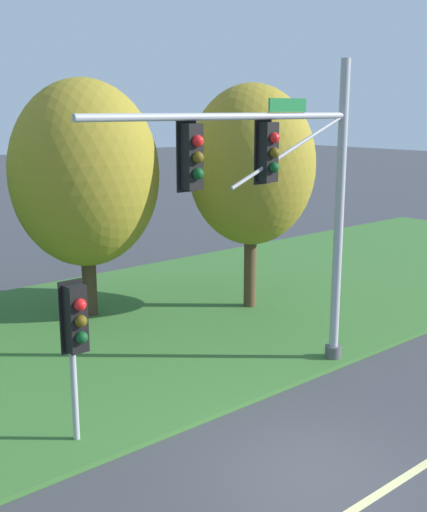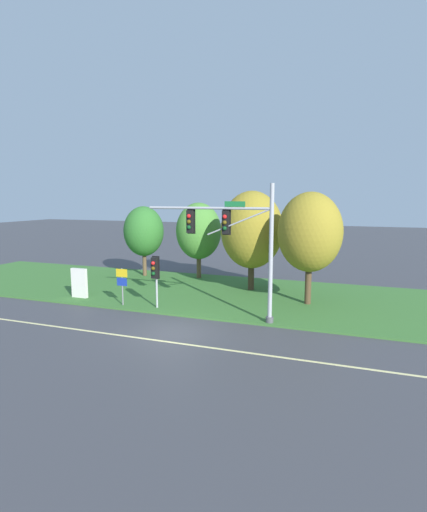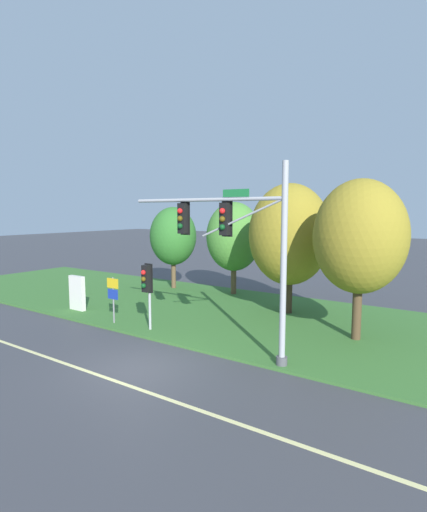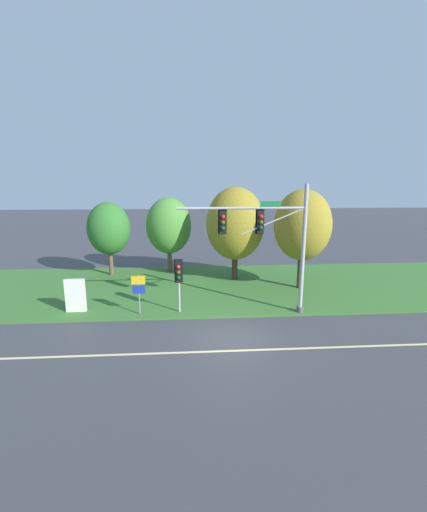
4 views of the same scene
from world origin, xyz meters
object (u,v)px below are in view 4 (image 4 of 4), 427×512
object	(u,v)px
tree_nearest_road	(109,229)
tree_behind_signpost	(235,224)
info_kiosk	(75,296)
tree_left_of_mast	(169,226)
route_sign_post	(139,289)
traffic_signal_mast	(270,236)
tree_mid_verge	(303,225)
pedestrian_signal_near_kerb	(179,275)

from	to	relation	value
tree_nearest_road	tree_behind_signpost	bearing A→B (deg)	-11.39
tree_behind_signpost	info_kiosk	size ratio (longest dim) A/B	3.62
tree_left_of_mast	tree_behind_signpost	world-z (taller)	tree_behind_signpost
route_sign_post	tree_behind_signpost	distance (m)	9.49
traffic_signal_mast	tree_nearest_road	bearing A→B (deg)	139.91
traffic_signal_mast	tree_behind_signpost	size ratio (longest dim) A/B	1.04
route_sign_post	info_kiosk	bearing A→B (deg)	169.77
traffic_signal_mast	tree_mid_verge	xyz separation A→B (m)	(3.27, 4.46, -0.04)
tree_mid_verge	tree_nearest_road	bearing A→B (deg)	162.26
pedestrian_signal_near_kerb	info_kiosk	size ratio (longest dim) A/B	1.62
pedestrian_signal_near_kerb	tree_nearest_road	xyz separation A→B (m)	(-5.60, 8.53, 1.45)
info_kiosk	tree_nearest_road	bearing A→B (deg)	88.22
tree_left_of_mast	tree_mid_verge	xyz separation A→B (m)	(9.24, -5.09, 0.60)
pedestrian_signal_near_kerb	tree_behind_signpost	distance (m)	7.96
traffic_signal_mast	info_kiosk	bearing A→B (deg)	174.96
tree_mid_verge	tree_left_of_mast	bearing A→B (deg)	151.12
route_sign_post	info_kiosk	size ratio (longest dim) A/B	1.19
tree_left_of_mast	tree_behind_signpost	bearing A→B (deg)	-27.46
route_sign_post	tree_behind_signpost	world-z (taller)	tree_behind_signpost
tree_nearest_road	info_kiosk	world-z (taller)	tree_nearest_road
pedestrian_signal_near_kerb	tree_behind_signpost	size ratio (longest dim) A/B	0.45
tree_nearest_road	info_kiosk	xyz separation A→B (m)	(-0.25, -7.93, -2.73)
traffic_signal_mast	tree_left_of_mast	distance (m)	11.28
tree_left_of_mast	tree_nearest_road	bearing A→B (deg)	-171.65
route_sign_post	tree_left_of_mast	xyz separation A→B (m)	(1.18, 9.26, 2.30)
route_sign_post	tree_behind_signpost	bearing A→B (deg)	47.00
pedestrian_signal_near_kerb	tree_nearest_road	bearing A→B (deg)	123.29
route_sign_post	tree_left_of_mast	size ratio (longest dim) A/B	0.37
traffic_signal_mast	tree_nearest_road	size ratio (longest dim) A/B	1.25
route_sign_post	tree_behind_signpost	size ratio (longest dim) A/B	0.33
route_sign_post	traffic_signal_mast	bearing A→B (deg)	-2.35
pedestrian_signal_near_kerb	tree_behind_signpost	bearing A→B (deg)	58.76
tree_behind_signpost	tree_mid_verge	world-z (taller)	tree_behind_signpost
route_sign_post	tree_nearest_road	world-z (taller)	tree_nearest_road
traffic_signal_mast	tree_left_of_mast	xyz separation A→B (m)	(-5.96, 9.55, -0.63)
info_kiosk	tree_mid_verge	bearing A→B (deg)	13.99
info_kiosk	tree_left_of_mast	bearing A→B (deg)	60.68
tree_nearest_road	info_kiosk	bearing A→B (deg)	-91.78
tree_behind_signpost	info_kiosk	xyz separation A→B (m)	(-9.85, -5.99, -3.25)
pedestrian_signal_near_kerb	tree_left_of_mast	distance (m)	9.38
pedestrian_signal_near_kerb	tree_behind_signpost	xyz separation A→B (m)	(4.00, 6.59, 1.97)
pedestrian_signal_near_kerb	tree_mid_verge	bearing A→B (deg)	26.54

